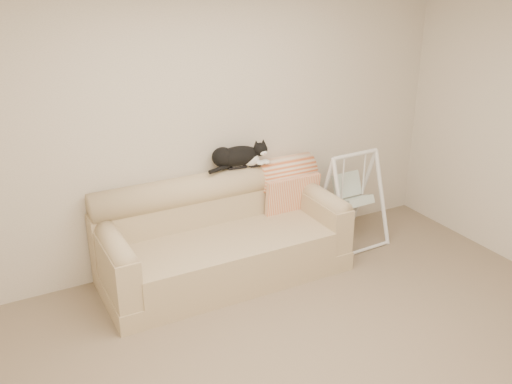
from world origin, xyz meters
TOP-DOWN VIEW (x-y plane):
  - ground_plane at (0.00, 0.00)m, footprint 5.00×5.00m
  - room_shell at (0.00, 0.00)m, footprint 5.04×4.04m
  - sofa at (-0.05, 1.62)m, footprint 2.20×0.93m
  - remote_a at (0.24, 1.86)m, footprint 0.18×0.06m
  - remote_b at (0.45, 1.83)m, footprint 0.17×0.05m
  - tuxedo_cat at (0.26, 1.86)m, footprint 0.62×0.25m
  - throw_blanket at (0.76, 1.84)m, footprint 0.57×0.38m
  - baby_swing at (1.40, 1.61)m, footprint 0.60×0.64m

SIDE VIEW (x-z plane):
  - ground_plane at x=0.00m, z-range 0.00..0.00m
  - sofa at x=-0.05m, z-range -0.10..0.80m
  - baby_swing at x=1.40m, z-range 0.00..0.95m
  - throw_blanket at x=0.76m, z-range 0.44..1.01m
  - remote_b at x=0.45m, z-range 0.90..0.92m
  - remote_a at x=0.24m, z-range 0.90..0.92m
  - tuxedo_cat at x=0.26m, z-range 0.89..1.13m
  - room_shell at x=0.00m, z-range 0.23..2.83m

